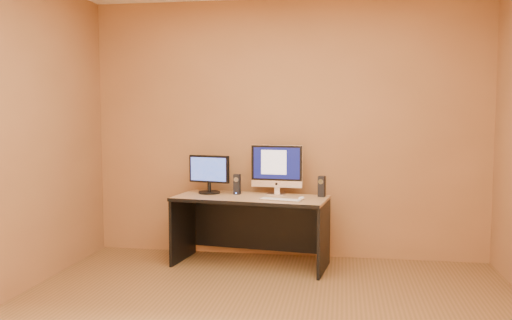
{
  "coord_description": "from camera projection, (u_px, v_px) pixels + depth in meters",
  "views": [
    {
      "loc": [
        0.57,
        -3.47,
        1.47
      ],
      "look_at": [
        -0.23,
        1.46,
        1.03
      ],
      "focal_mm": 38.0,
      "sensor_mm": 36.0,
      "label": 1
    }
  ],
  "objects": [
    {
      "name": "second_monitor",
      "position": [
        209.0,
        174.0,
        5.36
      ],
      "size": [
        0.47,
        0.31,
        0.38
      ],
      "primitive_type": null,
      "rotation": [
        0.0,
        0.0,
        -0.22
      ],
      "color": "black",
      "rests_on": "desk"
    },
    {
      "name": "mouse",
      "position": [
        301.0,
        198.0,
        4.98
      ],
      "size": [
        0.08,
        0.1,
        0.03
      ],
      "primitive_type": "ellipsoid",
      "rotation": [
        0.0,
        0.0,
        -0.31
      ],
      "color": "white",
      "rests_on": "desk"
    },
    {
      "name": "desk",
      "position": [
        251.0,
        231.0,
        5.19
      ],
      "size": [
        1.51,
        0.81,
        0.67
      ],
      "primitive_type": null,
      "rotation": [
        0.0,
        0.0,
        -0.13
      ],
      "color": "#A87F54",
      "rests_on": "ground"
    },
    {
      "name": "imac",
      "position": [
        276.0,
        169.0,
        5.29
      ],
      "size": [
        0.53,
        0.23,
        0.5
      ],
      "primitive_type": null,
      "rotation": [
        0.0,
        0.0,
        -0.08
      ],
      "color": "silver",
      "rests_on": "desk"
    },
    {
      "name": "speaker_right",
      "position": [
        322.0,
        186.0,
        5.15
      ],
      "size": [
        0.08,
        0.08,
        0.2
      ],
      "primitive_type": null,
      "rotation": [
        0.0,
        0.0,
        -0.26
      ],
      "color": "black",
      "rests_on": "desk"
    },
    {
      "name": "walls",
      "position": [
        255.0,
        138.0,
        3.52
      ],
      "size": [
        4.0,
        4.0,
        2.6
      ],
      "primitive_type": null,
      "color": "#99673E",
      "rests_on": "ground"
    },
    {
      "name": "cable_b",
      "position": [
        276.0,
        193.0,
        5.39
      ],
      "size": [
        0.09,
        0.14,
        0.01
      ],
      "primitive_type": "cylinder",
      "rotation": [
        1.57,
        0.0,
        -0.56
      ],
      "color": "black",
      "rests_on": "desk"
    },
    {
      "name": "cable_a",
      "position": [
        285.0,
        193.0,
        5.38
      ],
      "size": [
        0.03,
        0.2,
        0.01
      ],
      "primitive_type": "cylinder",
      "rotation": [
        1.57,
        0.0,
        0.1
      ],
      "color": "black",
      "rests_on": "desk"
    },
    {
      "name": "keyboard",
      "position": [
        281.0,
        200.0,
        4.93
      ],
      "size": [
        0.4,
        0.19,
        0.02
      ],
      "primitive_type": "cube",
      "rotation": [
        0.0,
        0.0,
        -0.24
      ],
      "color": "#B7B7BC",
      "rests_on": "desk"
    },
    {
      "name": "speaker_left",
      "position": [
        237.0,
        184.0,
        5.31
      ],
      "size": [
        0.07,
        0.07,
        0.2
      ],
      "primitive_type": null,
      "rotation": [
        0.0,
        0.0,
        -0.09
      ],
      "color": "black",
      "rests_on": "desk"
    }
  ]
}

